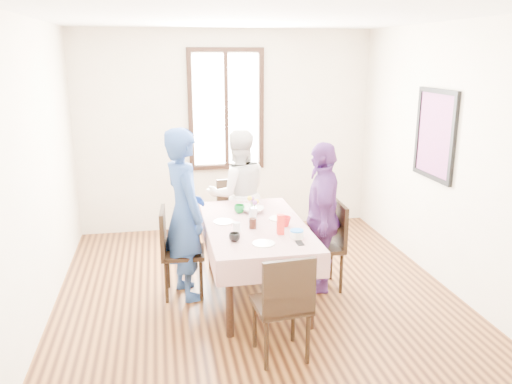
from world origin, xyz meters
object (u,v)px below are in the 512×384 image
(chair_left, at_px, (183,252))
(person_left, at_px, (184,214))
(dining_table, at_px, (255,260))
(person_right, at_px, (320,217))
(person_far, at_px, (238,194))
(chair_right, at_px, (321,246))
(chair_near, at_px, (281,304))
(chair_far, at_px, (238,219))

(chair_left, height_order, person_left, person_left)
(dining_table, distance_m, person_left, 0.85)
(chair_left, xyz_separation_m, person_right, (1.39, -0.10, 0.32))
(person_far, relative_size, person_right, 0.99)
(chair_right, xyz_separation_m, person_far, (-0.71, 1.04, 0.31))
(dining_table, xyz_separation_m, person_right, (0.69, 0.05, 0.40))
(chair_left, distance_m, chair_right, 1.42)
(chair_right, distance_m, chair_near, 1.36)
(chair_near, bearing_deg, chair_left, 114.27)
(person_far, bearing_deg, person_right, 119.43)
(dining_table, relative_size, person_far, 1.05)
(person_left, xyz_separation_m, person_right, (1.37, -0.10, -0.08))
(chair_near, relative_size, person_far, 0.59)
(chair_far, xyz_separation_m, person_right, (0.69, -1.06, 0.32))
(chair_right, height_order, person_left, person_left)
(chair_far, distance_m, person_left, 1.24)
(person_far, bearing_deg, chair_right, 120.15)
(dining_table, xyz_separation_m, person_left, (-0.69, 0.15, 0.48))
(chair_far, distance_m, person_right, 1.30)
(chair_right, height_order, person_right, person_right)
(chair_left, height_order, chair_right, same)
(person_far, bearing_deg, chair_near, 85.88)
(chair_near, relative_size, person_right, 0.59)
(chair_right, distance_m, chair_far, 1.27)
(chair_right, relative_size, chair_far, 1.00)
(dining_table, height_order, chair_right, chair_right)
(dining_table, bearing_deg, person_left, 167.61)
(dining_table, bearing_deg, person_far, 90.00)
(dining_table, xyz_separation_m, chair_left, (-0.71, 0.15, 0.08))
(chair_right, bearing_deg, person_far, 35.71)
(chair_left, xyz_separation_m, chair_far, (0.71, 0.96, 0.00))
(chair_right, xyz_separation_m, chair_near, (-0.71, -1.16, 0.00))
(dining_table, bearing_deg, chair_right, 4.08)
(dining_table, relative_size, chair_left, 1.77)
(chair_right, xyz_separation_m, chair_far, (-0.71, 1.06, 0.00))
(dining_table, relative_size, chair_right, 1.77)
(chair_left, bearing_deg, chair_far, 147.31)
(chair_far, bearing_deg, chair_left, 46.40)
(chair_far, bearing_deg, person_right, 115.90)
(dining_table, height_order, person_far, person_far)
(dining_table, height_order, chair_near, chair_near)
(person_right, bearing_deg, dining_table, -68.95)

